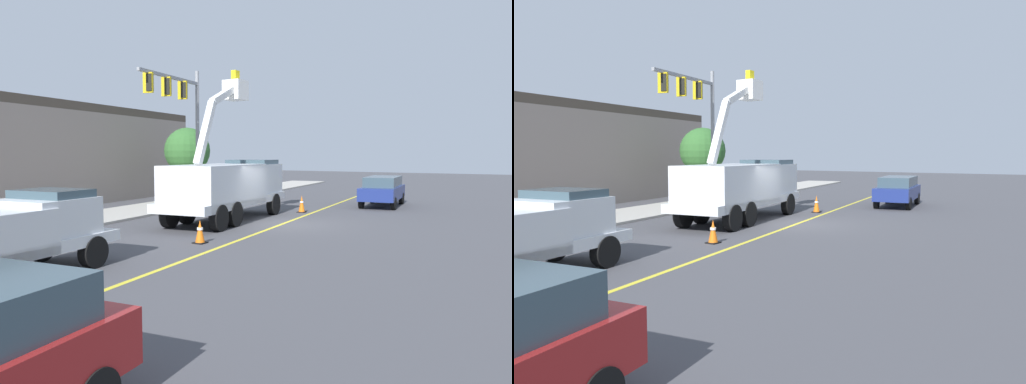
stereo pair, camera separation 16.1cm
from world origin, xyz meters
TOP-DOWN VIEW (x-y plane):
  - ground at (0.00, 0.00)m, footprint 120.00×120.00m
  - sidewalk_far_side at (-1.05, 8.36)m, footprint 59.98×11.08m
  - lane_centre_stripe at (0.00, 0.00)m, footprint 49.63×6.42m
  - utility_bucket_truck at (-0.22, 2.66)m, footprint 8.45×3.51m
  - service_pickup_truck at (-11.60, 1.22)m, footprint 5.82×2.78m
  - passing_minivan at (9.18, -1.58)m, footprint 5.00×2.49m
  - traffic_cone_mid_front at (-5.40, 0.26)m, footprint 0.40×0.40m
  - traffic_cone_mid_rear at (4.12, 1.08)m, footprint 0.40×0.40m
  - traffic_signal_mast at (2.83, 7.82)m, footprint 5.56×0.98m
  - commercial_building_backdrop at (-1.78, 17.54)m, footprint 26.09×12.54m
  - street_tree_right at (6.04, 10.04)m, footprint 2.92×2.92m

SIDE VIEW (x-z plane):
  - ground at x=0.00m, z-range 0.00..0.00m
  - lane_centre_stripe at x=0.00m, z-range 0.00..0.01m
  - sidewalk_far_side at x=-1.05m, z-range 0.00..0.12m
  - traffic_cone_mid_front at x=-5.40m, z-range -0.01..0.79m
  - traffic_cone_mid_rear at x=4.12m, z-range -0.01..0.87m
  - passing_minivan at x=9.18m, z-range 0.13..1.82m
  - service_pickup_truck at x=-11.60m, z-range 0.09..2.15m
  - utility_bucket_truck at x=-0.22m, z-range -1.80..5.01m
  - commercial_building_backdrop at x=-1.78m, z-range 0.00..5.91m
  - street_tree_right at x=6.04m, z-range 0.84..5.48m
  - traffic_signal_mast at x=2.83m, z-range 1.58..9.34m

